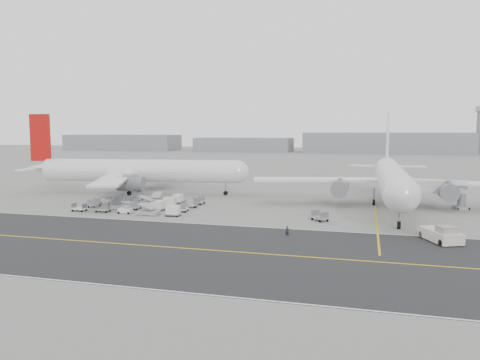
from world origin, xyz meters
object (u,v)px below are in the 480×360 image
(airliner_a, at_px, (135,171))
(airliner_b, at_px, (392,178))
(ground_crew_a, at_px, (287,232))
(pushback_tug, at_px, (441,235))
(jet_bridge, at_px, (428,188))

(airliner_a, bearing_deg, airliner_b, -101.40)
(ground_crew_a, bearing_deg, pushback_tug, 10.23)
(airliner_b, relative_size, pushback_tug, 6.74)
(pushback_tug, distance_m, jet_bridge, 29.22)
(airliner_a, distance_m, jet_bridge, 66.88)
(airliner_b, height_order, ground_crew_a, airliner_b)
(airliner_a, height_order, ground_crew_a, airliner_a)
(airliner_b, distance_m, ground_crew_a, 37.39)
(ground_crew_a, bearing_deg, airliner_b, 67.53)
(airliner_b, bearing_deg, jet_bridge, -14.84)
(jet_bridge, bearing_deg, pushback_tug, -104.13)
(airliner_b, distance_m, jet_bridge, 7.14)
(pushback_tug, bearing_deg, jet_bridge, 63.90)
(airliner_b, xyz_separation_m, pushback_tug, (5.28, -30.76, -4.77))
(jet_bridge, bearing_deg, airliner_a, 164.15)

